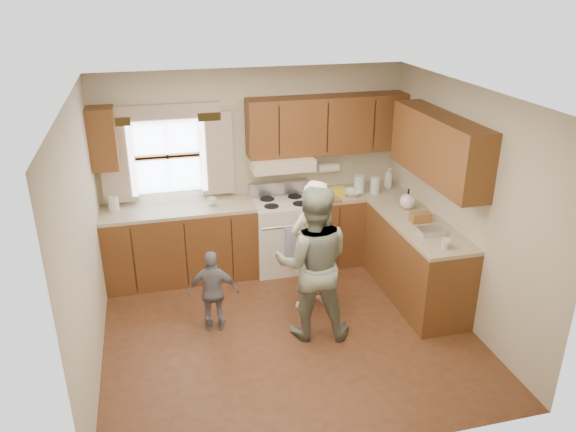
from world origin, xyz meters
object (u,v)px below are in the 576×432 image
object	(u,v)px
woman_right	(313,263)
child	(214,291)
woman_left	(312,246)
stove	(283,233)

from	to	relation	value
woman_right	child	bearing A→B (deg)	-3.77
woman_left	child	bearing A→B (deg)	-11.44
stove	woman_left	bearing A→B (deg)	-85.56
stove	child	world-z (taller)	stove
woman_left	child	xyz separation A→B (m)	(-1.12, -0.19, -0.30)
woman_right	child	distance (m)	1.09
woman_left	woman_right	xyz separation A→B (m)	(-0.14, -0.51, 0.06)
woman_right	stove	bearing A→B (deg)	-78.17
stove	woman_left	size ratio (longest dim) A/B	0.71
woman_left	woman_right	size ratio (longest dim) A/B	0.92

